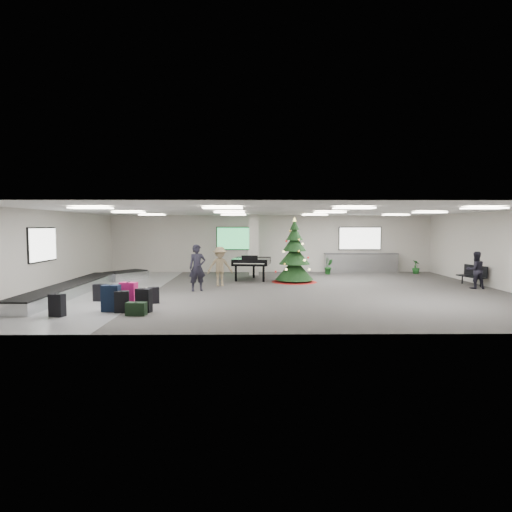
{
  "coord_description": "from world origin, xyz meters",
  "views": [
    {
      "loc": [
        -1.14,
        -17.07,
        2.59
      ],
      "look_at": [
        -0.93,
        1.0,
        1.32
      ],
      "focal_mm": 30.0,
      "sensor_mm": 36.0,
      "label": 1
    }
  ],
  "objects_px": {
    "grand_piano": "(252,262)",
    "traveler_b": "(220,266)",
    "christmas_tree": "(294,260)",
    "traveler_a": "(197,268)",
    "baggage_carousel": "(83,286)",
    "pink_suitcase": "(129,295)",
    "potted_plant_right": "(416,267)",
    "bench": "(473,274)",
    "traveler_bench": "(476,270)",
    "potted_plant_left": "(329,267)",
    "service_counter": "(361,263)"
  },
  "relations": [
    {
      "from": "traveler_b",
      "to": "potted_plant_left",
      "type": "height_order",
      "value": "traveler_b"
    },
    {
      "from": "christmas_tree",
      "to": "traveler_b",
      "type": "distance_m",
      "value": 3.6
    },
    {
      "from": "pink_suitcase",
      "to": "traveler_a",
      "type": "height_order",
      "value": "traveler_a"
    },
    {
      "from": "service_counter",
      "to": "pink_suitcase",
      "type": "bearing_deg",
      "value": -134.26
    },
    {
      "from": "bench",
      "to": "traveler_bench",
      "type": "relative_size",
      "value": 0.94
    },
    {
      "from": "christmas_tree",
      "to": "traveler_bench",
      "type": "relative_size",
      "value": 1.95
    },
    {
      "from": "potted_plant_left",
      "to": "potted_plant_right",
      "type": "relative_size",
      "value": 1.13
    },
    {
      "from": "christmas_tree",
      "to": "bench",
      "type": "height_order",
      "value": "christmas_tree"
    },
    {
      "from": "baggage_carousel",
      "to": "traveler_bench",
      "type": "height_order",
      "value": "traveler_bench"
    },
    {
      "from": "christmas_tree",
      "to": "potted_plant_left",
      "type": "height_order",
      "value": "christmas_tree"
    },
    {
      "from": "pink_suitcase",
      "to": "grand_piano",
      "type": "distance_m",
      "value": 8.1
    },
    {
      "from": "service_counter",
      "to": "traveler_a",
      "type": "xyz_separation_m",
      "value": [
        -8.29,
        -6.76,
        0.39
      ]
    },
    {
      "from": "bench",
      "to": "potted_plant_right",
      "type": "bearing_deg",
      "value": 86.2
    },
    {
      "from": "bench",
      "to": "traveler_bench",
      "type": "bearing_deg",
      "value": -126.88
    },
    {
      "from": "grand_piano",
      "to": "traveler_b",
      "type": "distance_m",
      "value": 2.52
    },
    {
      "from": "grand_piano",
      "to": "christmas_tree",
      "type": "bearing_deg",
      "value": -15.12
    },
    {
      "from": "service_counter",
      "to": "traveler_b",
      "type": "xyz_separation_m",
      "value": [
        -7.49,
        -5.32,
        0.31
      ]
    },
    {
      "from": "bench",
      "to": "service_counter",
      "type": "bearing_deg",
      "value": 111.6
    },
    {
      "from": "potted_plant_left",
      "to": "traveler_a",
      "type": "bearing_deg",
      "value": -137.13
    },
    {
      "from": "potted_plant_left",
      "to": "baggage_carousel",
      "type": "bearing_deg",
      "value": -151.74
    },
    {
      "from": "pink_suitcase",
      "to": "potted_plant_left",
      "type": "xyz_separation_m",
      "value": [
        8.06,
        9.39,
        0.01
      ]
    },
    {
      "from": "grand_piano",
      "to": "traveler_b",
      "type": "xyz_separation_m",
      "value": [
        -1.37,
        -2.12,
        -0.02
      ]
    },
    {
      "from": "pink_suitcase",
      "to": "traveler_a",
      "type": "xyz_separation_m",
      "value": [
        1.73,
        3.53,
        0.52
      ]
    },
    {
      "from": "traveler_a",
      "to": "potted_plant_right",
      "type": "xyz_separation_m",
      "value": [
        11.15,
        6.14,
        -0.56
      ]
    },
    {
      "from": "service_counter",
      "to": "christmas_tree",
      "type": "xyz_separation_m",
      "value": [
        -4.14,
        -4.02,
        0.48
      ]
    },
    {
      "from": "pink_suitcase",
      "to": "traveler_bench",
      "type": "xyz_separation_m",
      "value": [
        13.17,
        4.03,
        0.36
      ]
    },
    {
      "from": "baggage_carousel",
      "to": "potted_plant_right",
      "type": "height_order",
      "value": "potted_plant_right"
    },
    {
      "from": "pink_suitcase",
      "to": "traveler_a",
      "type": "relative_size",
      "value": 0.45
    },
    {
      "from": "christmas_tree",
      "to": "traveler_a",
      "type": "bearing_deg",
      "value": -146.63
    },
    {
      "from": "service_counter",
      "to": "traveler_a",
      "type": "bearing_deg",
      "value": -140.81
    },
    {
      "from": "grand_piano",
      "to": "pink_suitcase",
      "type": "bearing_deg",
      "value": -111.41
    },
    {
      "from": "potted_plant_left",
      "to": "service_counter",
      "type": "bearing_deg",
      "value": 24.31
    },
    {
      "from": "grand_piano",
      "to": "potted_plant_left",
      "type": "relative_size",
      "value": 2.8
    },
    {
      "from": "grand_piano",
      "to": "bench",
      "type": "relative_size",
      "value": 1.61
    },
    {
      "from": "pink_suitcase",
      "to": "bench",
      "type": "distance_m",
      "value": 14.51
    },
    {
      "from": "traveler_b",
      "to": "potted_plant_right",
      "type": "height_order",
      "value": "traveler_b"
    },
    {
      "from": "traveler_bench",
      "to": "potted_plant_left",
      "type": "xyz_separation_m",
      "value": [
        -5.11,
        5.36,
        -0.36
      ]
    },
    {
      "from": "service_counter",
      "to": "traveler_a",
      "type": "relative_size",
      "value": 2.17
    },
    {
      "from": "service_counter",
      "to": "potted_plant_left",
      "type": "height_order",
      "value": "service_counter"
    },
    {
      "from": "pink_suitcase",
      "to": "grand_piano",
      "type": "relative_size",
      "value": 0.36
    },
    {
      "from": "christmas_tree",
      "to": "potted_plant_right",
      "type": "relative_size",
      "value": 4.05
    },
    {
      "from": "grand_piano",
      "to": "potted_plant_left",
      "type": "height_order",
      "value": "grand_piano"
    },
    {
      "from": "baggage_carousel",
      "to": "pink_suitcase",
      "type": "relative_size",
      "value": 11.56
    },
    {
      "from": "traveler_bench",
      "to": "bench",
      "type": "bearing_deg",
      "value": -114.36
    },
    {
      "from": "grand_piano",
      "to": "traveler_b",
      "type": "relative_size",
      "value": 1.37
    },
    {
      "from": "christmas_tree",
      "to": "bench",
      "type": "distance_m",
      "value": 7.85
    },
    {
      "from": "pink_suitcase",
      "to": "traveler_b",
      "type": "xyz_separation_m",
      "value": [
        2.53,
        4.96,
        0.44
      ]
    },
    {
      "from": "traveler_a",
      "to": "christmas_tree",
      "type": "bearing_deg",
      "value": 12.82
    },
    {
      "from": "traveler_bench",
      "to": "potted_plant_left",
      "type": "height_order",
      "value": "traveler_bench"
    },
    {
      "from": "christmas_tree",
      "to": "service_counter",
      "type": "bearing_deg",
      "value": 44.19
    }
  ]
}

